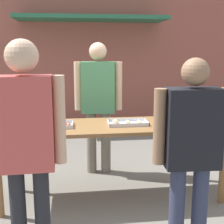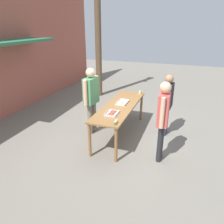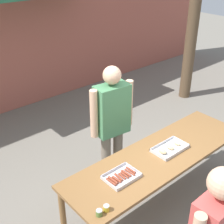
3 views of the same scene
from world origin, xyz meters
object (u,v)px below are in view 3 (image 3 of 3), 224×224
Objects in this scene: food_tray_sausages at (121,177)px; condiment_jar_mustard at (99,213)px; food_tray_buns at (169,149)px; condiment_jar_ketchup at (106,208)px; person_server_behind_table at (112,118)px.

food_tray_sausages is 0.58m from condiment_jar_mustard.
condiment_jar_mustard is (-1.33, -0.26, 0.01)m from food_tray_buns.
condiment_jar_ketchup is at bearing -148.74° from food_tray_sausages.
condiment_jar_mustard reaches higher than food_tray_sausages.
food_tray_sausages is 5.73× the size of condiment_jar_ketchup.
food_tray_buns is at bearing 0.01° from food_tray_sausages.
person_server_behind_table is at bearing 44.64° from condiment_jar_mustard.
person_server_behind_table is at bearing 107.76° from food_tray_buns.
food_tray_sausages is 0.81m from food_tray_buns.
person_server_behind_table is (1.08, 1.06, 0.17)m from condiment_jar_mustard.
person_server_behind_table is (0.55, 0.80, 0.19)m from food_tray_sausages.
person_server_behind_table is at bearing 47.11° from condiment_jar_ketchup.
food_tray_sausages is 0.99m from person_server_behind_table.
condiment_jar_ketchup is (-0.43, -0.26, 0.02)m from food_tray_sausages.
food_tray_buns is at bearing 11.17° from condiment_jar_mustard.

